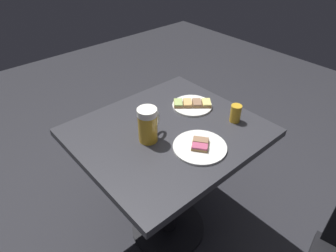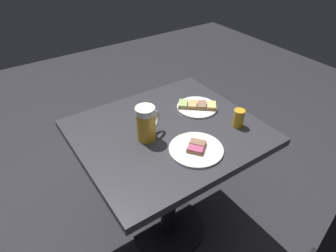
% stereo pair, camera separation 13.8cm
% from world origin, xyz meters
% --- Properties ---
extents(ground_plane, '(6.00, 6.00, 0.00)m').
position_xyz_m(ground_plane, '(0.00, 0.00, 0.00)').
color(ground_plane, '#28282D').
extents(cafe_table, '(0.74, 0.83, 0.75)m').
position_xyz_m(cafe_table, '(0.00, 0.00, 0.60)').
color(cafe_table, black).
rests_on(cafe_table, ground_plane).
extents(plate_near, '(0.21, 0.21, 0.03)m').
position_xyz_m(plate_near, '(-0.07, 0.23, 0.76)').
color(plate_near, white).
rests_on(plate_near, cafe_table).
extents(plate_far, '(0.23, 0.23, 0.03)m').
position_xyz_m(plate_far, '(0.19, 0.02, 0.76)').
color(plate_far, white).
rests_on(plate_far, cafe_table).
extents(beer_mug, '(0.09, 0.14, 0.16)m').
position_xyz_m(beer_mug, '(0.00, -0.11, 0.83)').
color(beer_mug, gold).
rests_on(beer_mug, cafe_table).
extents(beer_glass_small, '(0.05, 0.05, 0.09)m').
position_xyz_m(beer_glass_small, '(0.16, 0.29, 0.80)').
color(beer_glass_small, gold).
rests_on(beer_glass_small, cafe_table).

